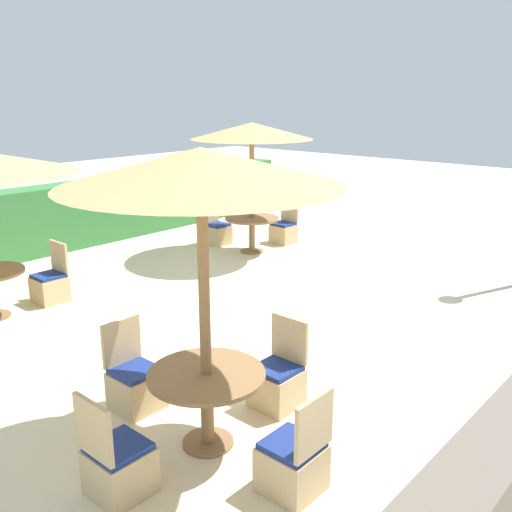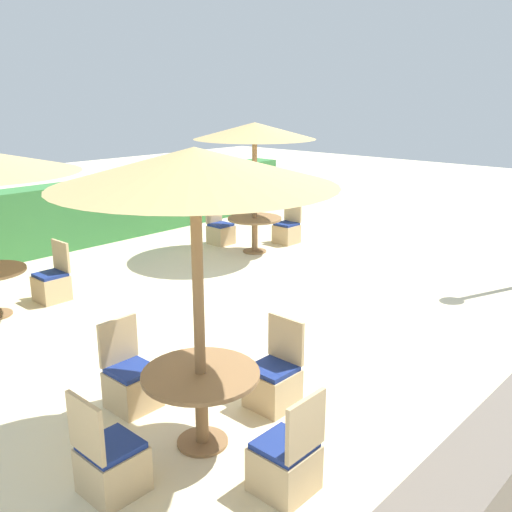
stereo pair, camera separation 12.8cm
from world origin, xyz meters
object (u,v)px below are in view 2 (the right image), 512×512
(patio_chair_front_left_east, at_px, (274,382))
(parasol_back_right, at_px, (255,131))
(patio_chair_front_left_south, at_px, (286,463))
(patio_chair_back_right_north, at_px, (220,232))
(round_table_front_left, at_px, (201,388))
(patio_chair_front_left_north, at_px, (132,383))
(patio_chair_back_right_east, at_px, (287,231))
(round_table_back_right, at_px, (255,225))
(patio_chair_back_left_east, at_px, (52,284))
(parasol_front_left, at_px, (194,169))
(patio_chair_front_left_west, at_px, (111,464))

(patio_chair_front_left_east, relative_size, parasol_back_right, 0.36)
(patio_chair_front_left_south, height_order, parasol_back_right, parasol_back_right)
(patio_chair_front_left_east, xyz_separation_m, patio_chair_back_right_north, (4.29, 5.21, 0.00))
(round_table_front_left, bearing_deg, patio_chair_front_left_south, -89.18)
(patio_chair_front_left_north, relative_size, parasol_back_right, 0.36)
(patio_chair_front_left_south, height_order, patio_chair_back_right_east, same)
(patio_chair_front_left_south, bearing_deg, patio_chair_front_left_north, 91.68)
(patio_chair_front_left_north, relative_size, patio_chair_front_left_south, 1.00)
(round_table_back_right, distance_m, patio_chair_back_right_north, 1.05)
(round_table_front_left, distance_m, patio_chair_front_left_north, 1.08)
(parasol_back_right, height_order, patio_chair_back_right_east, parasol_back_right)
(round_table_front_left, height_order, round_table_back_right, round_table_front_left)
(patio_chair_front_left_south, bearing_deg, round_table_front_left, 90.82)
(round_table_front_left, height_order, patio_chair_back_right_north, patio_chair_back_right_north)
(patio_chair_front_left_south, relative_size, round_table_back_right, 0.84)
(patio_chair_back_left_east, relative_size, round_table_front_left, 0.86)
(patio_chair_front_left_north, distance_m, patio_chair_back_right_north, 6.73)
(parasol_back_right, bearing_deg, round_table_front_left, -141.71)
(patio_chair_front_left_north, xyz_separation_m, patio_chair_back_right_east, (6.34, 3.11, 0.00))
(patio_chair_back_left_east, xyz_separation_m, round_table_back_right, (4.26, -0.44, 0.32))
(patio_chair_front_left_east, xyz_separation_m, patio_chair_back_right_east, (5.33, 4.19, 0.00))
(parasol_front_left, bearing_deg, patio_chair_front_left_south, -89.18)
(patio_chair_back_right_east, bearing_deg, patio_chair_front_left_north, 116.12)
(patio_chair_back_right_east, bearing_deg, parasol_front_left, 123.34)
(round_table_front_left, bearing_deg, patio_chair_back_right_north, 44.47)
(patio_chair_front_left_east, bearing_deg, patio_chair_front_left_north, 43.33)
(parasol_front_left, distance_m, patio_chair_front_left_south, 2.52)
(parasol_back_right, bearing_deg, patio_chair_front_left_east, -135.64)
(patio_chair_back_right_east, bearing_deg, patio_chair_back_right_north, 45.22)
(patio_chair_front_left_east, height_order, parasol_back_right, parasol_back_right)
(parasol_front_left, height_order, patio_chair_front_left_north, parasol_front_left)
(patio_chair_back_left_east, height_order, parasol_back_right, parasol_back_right)
(patio_chair_front_left_east, distance_m, patio_chair_back_right_east, 6.78)
(patio_chair_back_left_east, bearing_deg, parasol_front_left, 167.55)
(patio_chair_back_left_east, distance_m, patio_chair_front_left_west, 4.97)
(patio_chair_front_left_south, height_order, patio_chair_front_left_east, same)
(parasol_front_left, xyz_separation_m, round_table_back_right, (5.27, 4.16, -2.00))
(round_table_front_left, distance_m, round_table_back_right, 6.72)
(patio_chair_back_right_east, bearing_deg, parasol_back_right, 88.93)
(patio_chair_front_left_north, xyz_separation_m, patio_chair_front_left_west, (-0.92, -0.99, 0.00))
(patio_chair_front_left_south, distance_m, parasol_back_right, 7.68)
(patio_chair_front_left_east, bearing_deg, round_table_front_left, 87.36)
(parasol_front_left, bearing_deg, patio_chair_back_right_north, 44.47)
(round_table_front_left, height_order, patio_chair_front_left_east, patio_chair_front_left_east)
(patio_chair_front_left_east, relative_size, patio_chair_back_right_north, 1.00)
(patio_chair_front_left_south, bearing_deg, parasol_back_right, 44.47)
(patio_chair_back_right_north, bearing_deg, parasol_back_right, 90.47)
(patio_chair_front_left_west, distance_m, patio_chair_back_right_north, 8.06)
(patio_chair_front_left_west, relative_size, round_table_back_right, 0.84)
(patio_chair_back_left_east, height_order, round_table_back_right, patio_chair_back_left_east)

